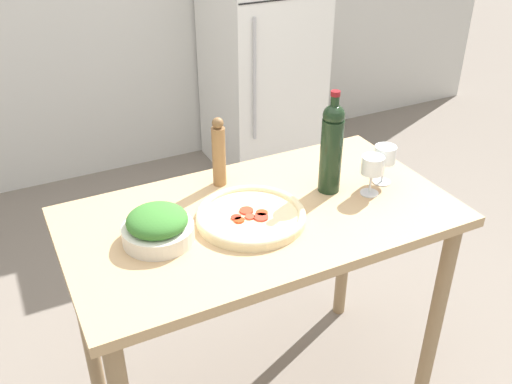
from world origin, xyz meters
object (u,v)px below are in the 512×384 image
object	(u,v)px
refrigerator	(262,47)
homemade_pizza	(251,216)
pepper_mill	(219,153)
wine_bottle	(332,146)
wine_glass_near	(372,167)
salad_bowl	(157,226)
wine_glass_far	(385,157)

from	to	relation	value
refrigerator	homemade_pizza	bearing A→B (deg)	-118.03
refrigerator	pepper_mill	xyz separation A→B (m)	(-1.01, -1.64, 0.19)
wine_bottle	homemade_pizza	bearing A→B (deg)	-171.04
wine_glass_near	homemade_pizza	bearing A→B (deg)	175.70
salad_bowl	pepper_mill	bearing A→B (deg)	37.10
wine_bottle	salad_bowl	xyz separation A→B (m)	(-0.63, -0.02, -0.12)
pepper_mill	salad_bowl	bearing A→B (deg)	-142.90
wine_glass_far	salad_bowl	distance (m)	0.83
wine_glass_near	pepper_mill	xyz separation A→B (m)	(-0.44, 0.30, 0.02)
wine_glass_far	pepper_mill	world-z (taller)	pepper_mill
wine_bottle	wine_glass_far	bearing A→B (deg)	-11.63
pepper_mill	refrigerator	bearing A→B (deg)	58.43
wine_bottle	pepper_mill	size ratio (longest dim) A/B	1.43
salad_bowl	homemade_pizza	size ratio (longest dim) A/B	0.62
pepper_mill	homemade_pizza	world-z (taller)	pepper_mill
salad_bowl	homemade_pizza	distance (m)	0.30
wine_bottle	homemade_pizza	distance (m)	0.37
pepper_mill	homemade_pizza	xyz separation A→B (m)	(-0.00, -0.26, -0.11)
wine_glass_far	homemade_pizza	distance (m)	0.54
wine_bottle	salad_bowl	size ratio (longest dim) A/B	1.67
refrigerator	wine_bottle	distance (m)	1.99
refrigerator	wine_glass_near	distance (m)	2.03
wine_glass_far	wine_glass_near	bearing A→B (deg)	-153.04
refrigerator	homemade_pizza	xyz separation A→B (m)	(-1.02, -1.91, 0.08)
wine_glass_far	pepper_mill	distance (m)	0.58
refrigerator	wine_glass_far	size ratio (longest dim) A/B	11.71
refrigerator	wine_glass_near	xyz separation A→B (m)	(-0.57, -1.94, 0.17)
salad_bowl	homemade_pizza	xyz separation A→B (m)	(0.30, -0.03, -0.03)
refrigerator	wine_glass_far	world-z (taller)	refrigerator
refrigerator	pepper_mill	distance (m)	1.94
refrigerator	homemade_pizza	size ratio (longest dim) A/B	4.73
homemade_pizza	salad_bowl	bearing A→B (deg)	174.08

